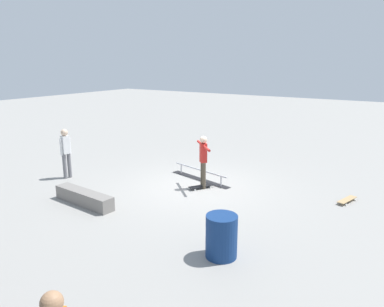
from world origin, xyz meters
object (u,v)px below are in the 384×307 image
(skateboard_main, at_px, (201,186))
(trash_bin, at_px, (221,236))
(skate_ledge, at_px, (84,198))
(skater_main, at_px, (203,158))
(loose_skateboard_natural, at_px, (347,200))
(grind_rail, at_px, (200,175))
(bystander_white_shirt, at_px, (66,151))

(skateboard_main, xyz_separation_m, trash_bin, (-2.44, 3.28, 0.37))
(skate_ledge, xyz_separation_m, skater_main, (-2.07, -2.92, 0.76))
(loose_skateboard_natural, distance_m, trash_bin, 4.78)
(skater_main, bearing_deg, grind_rail, -8.08)
(grind_rail, relative_size, bystander_white_shirt, 1.48)
(loose_skateboard_natural, height_order, trash_bin, trash_bin)
(skate_ledge, height_order, trash_bin, trash_bin)
(grind_rail, xyz_separation_m, loose_skateboard_natural, (-4.53, -0.47, -0.08))
(grind_rail, height_order, trash_bin, trash_bin)
(skate_ledge, distance_m, skater_main, 3.66)
(skate_ledge, height_order, bystander_white_shirt, bystander_white_shirt)
(grind_rail, xyz_separation_m, skate_ledge, (1.56, 3.58, 0.04))
(skate_ledge, xyz_separation_m, trash_bin, (-4.50, 0.44, 0.25))
(grind_rail, bearing_deg, skater_main, 141.72)
(grind_rail, xyz_separation_m, trash_bin, (-2.94, 4.02, 0.29))
(grind_rail, relative_size, skate_ledge, 1.21)
(grind_rail, relative_size, trash_bin, 2.80)
(skateboard_main, xyz_separation_m, loose_skateboard_natural, (-4.03, -1.22, 0.00))
(bystander_white_shirt, height_order, trash_bin, bystander_white_shirt)
(bystander_white_shirt, bearing_deg, skateboard_main, -59.21)
(skateboard_main, xyz_separation_m, bystander_white_shirt, (4.36, 1.50, 0.87))
(skater_main, distance_m, trash_bin, 4.18)
(bystander_white_shirt, bearing_deg, loose_skateboard_natural, -60.25)
(trash_bin, bearing_deg, bystander_white_shirt, -14.63)
(grind_rail, bearing_deg, bystander_white_shirt, 44.14)
(skater_main, relative_size, trash_bin, 1.85)
(bystander_white_shirt, distance_m, trash_bin, 7.05)
(loose_skateboard_natural, xyz_separation_m, trash_bin, (1.59, 4.49, 0.37))
(loose_skateboard_natural, bearing_deg, skater_main, 121.80)
(skateboard_main, height_order, loose_skateboard_natural, same)
(skateboard_main, bearing_deg, loose_skateboard_natural, -42.00)
(skate_ledge, height_order, skater_main, skater_main)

